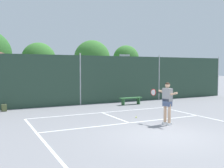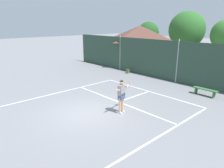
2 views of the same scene
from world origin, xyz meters
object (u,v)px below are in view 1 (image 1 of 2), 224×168
(tennis_ball, at_px, (136,117))
(tennis_player, at_px, (167,99))
(courtside_bench, at_px, (131,99))
(backpack_olive, at_px, (4,108))
(basketball_hoop, at_px, (124,70))

(tennis_ball, bearing_deg, tennis_player, -78.57)
(tennis_ball, relative_size, courtside_bench, 0.04)
(tennis_player, xyz_separation_m, backpack_olive, (-6.11, 6.94, -0.92))
(tennis_player, xyz_separation_m, courtside_bench, (1.78, 6.08, -0.75))
(backpack_olive, bearing_deg, courtside_bench, -6.22)
(tennis_player, relative_size, backpack_olive, 4.01)
(basketball_hoop, relative_size, tennis_ball, 53.79)
(basketball_hoop, distance_m, courtside_bench, 3.67)
(basketball_hoop, distance_m, backpack_olive, 9.48)
(basketball_hoop, height_order, tennis_ball, basketball_hoop)
(basketball_hoop, bearing_deg, backpack_olive, -167.28)
(courtside_bench, bearing_deg, tennis_ball, -117.53)
(tennis_player, distance_m, backpack_olive, 9.29)
(tennis_ball, distance_m, backpack_olive, 7.62)
(tennis_player, relative_size, tennis_ball, 28.10)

